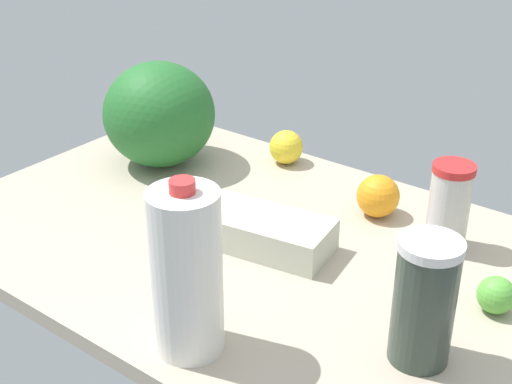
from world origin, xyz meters
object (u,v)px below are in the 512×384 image
object	(u,v)px
egg_carton	(249,228)
orange_loose	(378,196)
lime_beside_bowl	(496,295)
tumbler_cup	(449,206)
milk_jug	(187,273)
watermelon	(159,114)
lemon_near_front	(286,147)
shaker_bottle	(424,301)

from	to	relation	value
egg_carton	orange_loose	distance (cm)	27.00
lime_beside_bowl	orange_loose	bearing A→B (deg)	-28.73
tumbler_cup	lime_beside_bowl	bearing A→B (deg)	136.96
milk_jug	watermelon	bearing A→B (deg)	-42.28
lemon_near_front	lime_beside_bowl	distance (cm)	63.60
egg_carton	watermelon	world-z (taller)	watermelon
watermelon	lemon_near_front	size ratio (longest dim) A/B	3.23
watermelon	lime_beside_bowl	world-z (taller)	watermelon
lemon_near_front	lime_beside_bowl	world-z (taller)	lemon_near_front
egg_carton	watermelon	distance (cm)	41.33
tumbler_cup	lime_beside_bowl	world-z (taller)	tumbler_cup
orange_loose	lime_beside_bowl	xyz separation A→B (cm)	(-29.87, 16.38, -1.19)
lime_beside_bowl	shaker_bottle	bearing A→B (deg)	75.14
orange_loose	lime_beside_bowl	size ratio (longest dim) A/B	1.40
tumbler_cup	watermelon	distance (cm)	66.46
orange_loose	lime_beside_bowl	bearing A→B (deg)	151.27
shaker_bottle	orange_loose	world-z (taller)	shaker_bottle
lime_beside_bowl	tumbler_cup	bearing A→B (deg)	-43.04
tumbler_cup	milk_jug	distance (cm)	52.22
egg_carton	lime_beside_bowl	distance (cm)	43.94
shaker_bottle	lemon_near_front	distance (cm)	68.98
egg_carton	watermelon	size ratio (longest dim) A/B	1.24
lemon_near_front	orange_loose	bearing A→B (deg)	162.00
milk_jug	watermelon	xyz separation A→B (cm)	(48.40, -44.02, -1.18)
shaker_bottle	lime_beside_bowl	bearing A→B (deg)	-104.86
watermelon	lemon_near_front	bearing A→B (deg)	-142.99
shaker_bottle	lime_beside_bowl	size ratio (longest dim) A/B	3.23
watermelon	lime_beside_bowl	bearing A→B (deg)	173.87
tumbler_cup	lemon_near_front	distance (cm)	45.59
egg_carton	milk_jug	distance (cm)	32.01
watermelon	orange_loose	distance (cm)	51.91
milk_jug	watermelon	distance (cm)	65.44
shaker_bottle	watermelon	bearing A→B (deg)	-18.94
tumbler_cup	watermelon	world-z (taller)	watermelon
milk_jug	lime_beside_bowl	distance (cm)	48.86
milk_jug	orange_loose	distance (cm)	52.50
tumbler_cup	lime_beside_bowl	xyz separation A→B (cm)	(-14.48, 13.52, -5.19)
lemon_near_front	shaker_bottle	bearing A→B (deg)	141.24
tumbler_cup	shaker_bottle	xyz separation A→B (cm)	(-9.85, 30.95, 1.56)
watermelon	lime_beside_bowl	size ratio (longest dim) A/B	4.10
milk_jug	shaker_bottle	world-z (taller)	milk_jug
tumbler_cup	orange_loose	xyz separation A→B (cm)	(15.40, -2.86, -4.00)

